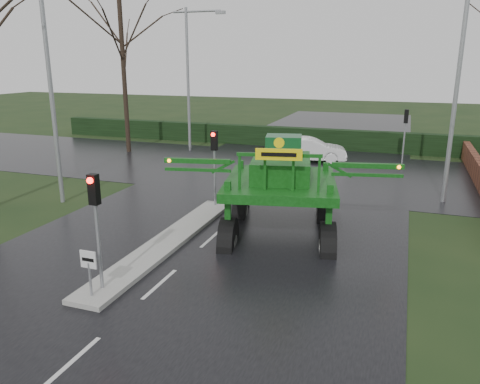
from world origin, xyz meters
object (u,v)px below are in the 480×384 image
(street_light_right, at_px, (451,72))
(crop_sprayer, at_px, (229,180))
(keep_left_sign, at_px, (89,266))
(traffic_signal_near, at_px, (95,207))
(traffic_signal_mid, at_px, (214,152))
(street_light_left_near, at_px, (55,72))
(traffic_signal_far, at_px, (406,124))
(street_light_left_far, at_px, (192,67))
(white_sedan, at_px, (309,161))

(street_light_right, xyz_separation_m, crop_sprayer, (-7.46, -8.09, -3.63))
(keep_left_sign, height_order, traffic_signal_near, traffic_signal_near)
(traffic_signal_mid, bearing_deg, street_light_left_near, -167.79)
(keep_left_sign, bearing_deg, street_light_right, 54.88)
(street_light_left_near, bearing_deg, street_light_right, 20.11)
(traffic_signal_far, relative_size, crop_sprayer, 0.40)
(traffic_signal_near, relative_size, street_light_right, 0.35)
(traffic_signal_far, relative_size, street_light_left_far, 0.35)
(traffic_signal_near, relative_size, traffic_signal_far, 1.00)
(keep_left_sign, bearing_deg, traffic_signal_mid, 90.00)
(traffic_signal_near, distance_m, crop_sprayer, 5.33)
(street_light_right, relative_size, crop_sprayer, 1.14)
(traffic_signal_far, xyz_separation_m, crop_sprayer, (-5.76, -16.10, -0.23))
(street_light_left_far, xyz_separation_m, crop_sprayer, (8.93, -16.09, -3.63))
(crop_sprayer, distance_m, white_sedan, 15.32)
(street_light_left_far, height_order, crop_sprayer, street_light_left_far)
(keep_left_sign, distance_m, street_light_left_far, 23.11)
(traffic_signal_far, xyz_separation_m, white_sedan, (-5.81, -0.96, -2.59))
(white_sedan, bearing_deg, street_light_left_far, 72.10)
(street_light_right, relative_size, street_light_left_far, 1.00)
(keep_left_sign, distance_m, crop_sprayer, 5.93)
(traffic_signal_mid, relative_size, traffic_signal_far, 1.00)
(street_light_left_near, bearing_deg, white_sedan, 55.75)
(keep_left_sign, height_order, traffic_signal_far, traffic_signal_far)
(keep_left_sign, xyz_separation_m, crop_sprayer, (2.04, 5.41, 1.30))
(traffic_signal_near, distance_m, traffic_signal_far, 22.42)
(street_light_left_near, xyz_separation_m, street_light_right, (16.39, 6.00, 0.00))
(street_light_left_far, bearing_deg, traffic_signal_mid, -61.14)
(traffic_signal_mid, distance_m, white_sedan, 12.01)
(traffic_signal_mid, xyz_separation_m, white_sedan, (1.99, 11.56, -2.59))
(keep_left_sign, xyz_separation_m, street_light_left_near, (-6.89, 7.50, 4.93))
(traffic_signal_near, xyz_separation_m, street_light_right, (9.49, 13.01, 3.40))
(street_light_left_far, bearing_deg, keep_left_sign, -72.22)
(crop_sprayer, xyz_separation_m, white_sedan, (-0.05, 15.14, -2.36))
(crop_sprayer, bearing_deg, traffic_signal_near, -124.47)
(crop_sprayer, bearing_deg, traffic_signal_mid, 107.69)
(traffic_signal_near, distance_m, traffic_signal_mid, 8.50)
(white_sedan, bearing_deg, crop_sprayer, 168.37)
(street_light_left_far, bearing_deg, traffic_signal_far, 0.03)
(traffic_signal_near, bearing_deg, traffic_signal_far, 69.64)
(traffic_signal_near, height_order, crop_sprayer, crop_sprayer)
(crop_sprayer, bearing_deg, traffic_signal_far, 58.33)
(traffic_signal_near, height_order, white_sedan, traffic_signal_near)
(traffic_signal_near, xyz_separation_m, traffic_signal_far, (7.80, 21.02, 0.00))
(traffic_signal_near, relative_size, white_sedan, 0.74)
(street_light_right, bearing_deg, traffic_signal_mid, -154.60)
(keep_left_sign, relative_size, crop_sprayer, 0.15)
(street_light_left_near, height_order, crop_sprayer, street_light_left_near)
(traffic_signal_near, distance_m, street_light_left_near, 10.40)
(keep_left_sign, bearing_deg, white_sedan, 84.46)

